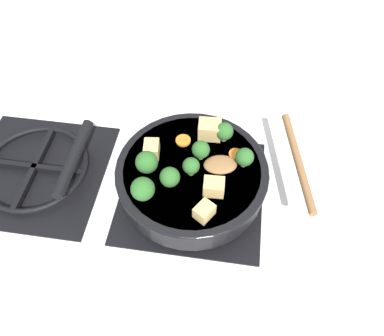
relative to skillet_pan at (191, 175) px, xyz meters
name	(u,v)px	position (x,y,z in m)	size (l,w,h in m)	color
ground_plane	(192,191)	(0.00, 0.00, -0.06)	(2.40, 2.40, 0.00)	white
front_burner_grate	(192,188)	(0.00, 0.00, -0.05)	(0.31, 0.31, 0.03)	black
rear_burner_grate	(36,169)	(0.00, 0.36, -0.05)	(0.31, 0.31, 0.03)	black
skillet_pan	(191,175)	(0.00, 0.00, 0.00)	(0.32, 0.42, 0.06)	black
wooden_spoon	(266,162)	(0.03, -0.15, 0.03)	(0.25, 0.23, 0.02)	olive
tofu_cube_center_large	(152,149)	(0.02, 0.09, 0.04)	(0.04, 0.03, 0.03)	#DBB770
tofu_cube_near_handle	(204,211)	(-0.10, -0.04, 0.04)	(0.04, 0.03, 0.03)	#DBB770
tofu_cube_east_chunk	(210,130)	(0.09, -0.03, 0.05)	(0.05, 0.04, 0.04)	#DBB770
tofu_cube_west_chunk	(214,187)	(-0.05, -0.05, 0.04)	(0.04, 0.03, 0.03)	#DBB770
broccoli_floret_near_spoon	(147,162)	(-0.02, 0.08, 0.06)	(0.05, 0.05, 0.05)	#709956
broccoli_floret_center_top	(189,166)	(-0.01, 0.00, 0.05)	(0.03, 0.03, 0.04)	#709956
broccoli_floret_east_rim	(143,189)	(-0.08, 0.08, 0.06)	(0.05, 0.05, 0.05)	#709956
broccoli_floret_west_rim	(201,150)	(0.03, -0.02, 0.05)	(0.04, 0.04, 0.04)	#709956
broccoli_floret_north_edge	(224,132)	(0.09, -0.06, 0.05)	(0.04, 0.04, 0.05)	#709956
broccoli_floret_south_cluster	(245,157)	(0.02, -0.11, 0.05)	(0.04, 0.04, 0.04)	#709956
broccoli_floret_mid_floret	(170,177)	(-0.05, 0.03, 0.05)	(0.04, 0.04, 0.05)	#709956
carrot_slice_orange_thin	(183,141)	(0.07, 0.03, 0.03)	(0.03, 0.03, 0.01)	orange
carrot_slice_near_center	(236,154)	(0.05, -0.09, 0.03)	(0.03, 0.03, 0.01)	orange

